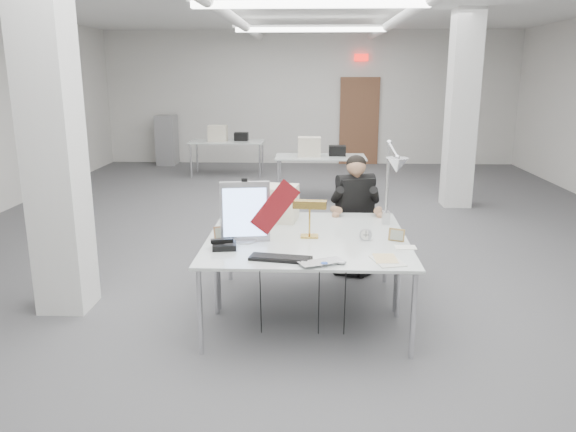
# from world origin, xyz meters

# --- Properties ---
(room_shell) EXTENTS (10.04, 14.04, 3.24)m
(room_shell) POSITION_xyz_m (0.04, 0.13, 1.69)
(room_shell) COLOR #4A4A4D
(room_shell) RESTS_ON ground
(desk_main) EXTENTS (1.80, 0.90, 0.02)m
(desk_main) POSITION_xyz_m (0.00, -2.50, 0.74)
(desk_main) COLOR silver
(desk_main) RESTS_ON room_shell
(desk_second) EXTENTS (1.80, 0.90, 0.02)m
(desk_second) POSITION_xyz_m (0.00, -1.60, 0.74)
(desk_second) COLOR silver
(desk_second) RESTS_ON room_shell
(bg_desk_a) EXTENTS (1.60, 0.80, 0.02)m
(bg_desk_a) POSITION_xyz_m (0.20, 3.00, 0.74)
(bg_desk_a) COLOR silver
(bg_desk_a) RESTS_ON room_shell
(bg_desk_b) EXTENTS (1.60, 0.80, 0.02)m
(bg_desk_b) POSITION_xyz_m (-1.80, 5.20, 0.74)
(bg_desk_b) COLOR silver
(bg_desk_b) RESTS_ON room_shell
(filing_cabinet) EXTENTS (0.45, 0.55, 1.20)m
(filing_cabinet) POSITION_xyz_m (-3.50, 6.65, 0.60)
(filing_cabinet) COLOR gray
(filing_cabinet) RESTS_ON room_shell
(office_chair) EXTENTS (0.60, 0.60, 0.97)m
(office_chair) POSITION_xyz_m (0.52, -0.88, 0.48)
(office_chair) COLOR black
(office_chair) RESTS_ON room_shell
(seated_person) EXTENTS (0.62, 0.69, 0.86)m
(seated_person) POSITION_xyz_m (0.52, -0.93, 0.90)
(seated_person) COLOR black
(seated_person) RESTS_ON office_chair
(monitor) EXTENTS (0.44, 0.11, 0.54)m
(monitor) POSITION_xyz_m (-0.54, -2.23, 1.02)
(monitor) COLOR #ACABB0
(monitor) RESTS_ON desk_main
(pennant) EXTENTS (0.43, 0.16, 0.49)m
(pennant) POSITION_xyz_m (-0.28, -2.27, 1.08)
(pennant) COLOR maroon
(pennant) RESTS_ON monitor
(keyboard) EXTENTS (0.52, 0.25, 0.02)m
(keyboard) POSITION_xyz_m (-0.21, -2.73, 0.77)
(keyboard) COLOR black
(keyboard) RESTS_ON desk_main
(laptop) EXTENTS (0.41, 0.36, 0.03)m
(laptop) POSITION_xyz_m (0.14, -2.88, 0.77)
(laptop) COLOR silver
(laptop) RESTS_ON desk_main
(mouse) EXTENTS (0.10, 0.08, 0.03)m
(mouse) POSITION_xyz_m (0.27, -2.82, 0.77)
(mouse) COLOR #B2B3B7
(mouse) RESTS_ON desk_main
(bankers_lamp) EXTENTS (0.34, 0.16, 0.38)m
(bankers_lamp) POSITION_xyz_m (0.02, -2.08, 0.94)
(bankers_lamp) COLOR gold
(bankers_lamp) RESTS_ON desk_main
(desk_phone) EXTENTS (0.22, 0.21, 0.05)m
(desk_phone) POSITION_xyz_m (-0.70, -2.46, 0.78)
(desk_phone) COLOR black
(desk_phone) RESTS_ON desk_main
(picture_frame_left) EXTENTS (0.15, 0.11, 0.12)m
(picture_frame_left) POSITION_xyz_m (-0.77, -2.15, 0.81)
(picture_frame_left) COLOR #A36E46
(picture_frame_left) RESTS_ON desk_main
(picture_frame_right) EXTENTS (0.15, 0.09, 0.11)m
(picture_frame_right) POSITION_xyz_m (0.79, -2.17, 0.81)
(picture_frame_right) COLOR #A47F46
(picture_frame_right) RESTS_ON desk_main
(desk_clock) EXTENTS (0.11, 0.05, 0.11)m
(desk_clock) POSITION_xyz_m (0.52, -2.16, 0.81)
(desk_clock) COLOR #A2A2A6
(desk_clock) RESTS_ON desk_main
(paper_stack_a) EXTENTS (0.28, 0.34, 0.01)m
(paper_stack_a) POSITION_xyz_m (0.64, -2.73, 0.76)
(paper_stack_a) COLOR silver
(paper_stack_a) RESTS_ON desk_main
(paper_stack_b) EXTENTS (0.19, 0.25, 0.01)m
(paper_stack_b) POSITION_xyz_m (0.63, -2.67, 0.76)
(paper_stack_b) COLOR #E6C889
(paper_stack_b) RESTS_ON desk_main
(paper_stack_c) EXTENTS (0.18, 0.13, 0.01)m
(paper_stack_c) POSITION_xyz_m (0.84, -2.36, 0.76)
(paper_stack_c) COLOR white
(paper_stack_c) RESTS_ON desk_main
(beige_monitor) EXTENTS (0.42, 0.40, 0.35)m
(beige_monitor) POSITION_xyz_m (-0.30, -1.49, 0.93)
(beige_monitor) COLOR beige
(beige_monitor) RESTS_ON desk_second
(architect_lamp) EXTENTS (0.25, 0.69, 0.88)m
(architect_lamp) POSITION_xyz_m (0.77, -1.82, 1.19)
(architect_lamp) COLOR silver
(architect_lamp) RESTS_ON desk_second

